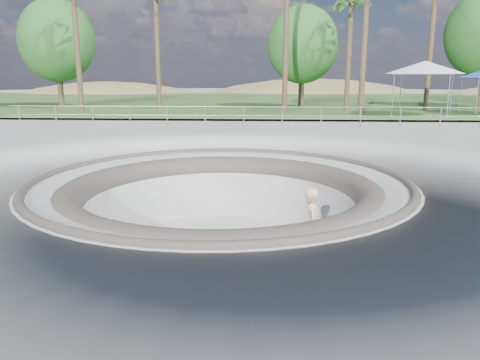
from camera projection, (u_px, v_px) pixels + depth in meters
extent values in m
plane|color=#ACACA7|center=(221.00, 180.00, 12.71)|extent=(180.00, 180.00, 0.00)
torus|color=#ACACA7|center=(221.00, 250.00, 13.15)|extent=(14.00, 14.00, 4.00)
cylinder|color=#ACACA7|center=(221.00, 248.00, 13.14)|extent=(6.60, 6.60, 0.10)
torus|color=#4F4A3F|center=(221.00, 181.00, 12.71)|extent=(10.24, 10.24, 0.24)
torus|color=#4F4A3F|center=(221.00, 196.00, 12.81)|extent=(8.91, 8.91, 0.81)
cube|color=#2D5120|center=(255.00, 101.00, 45.75)|extent=(180.00, 36.00, 0.12)
ellipsoid|color=brown|center=(110.00, 138.00, 68.95)|extent=(50.40, 36.00, 23.40)
ellipsoid|color=brown|center=(311.00, 145.00, 72.39)|extent=(61.60, 44.00, 28.60)
cylinder|color=gray|center=(244.00, 107.00, 24.13)|extent=(25.00, 0.05, 0.05)
cylinder|color=gray|center=(244.00, 116.00, 24.23)|extent=(25.00, 0.05, 0.05)
cube|color=brown|center=(311.00, 263.00, 11.75)|extent=(0.89, 0.56, 0.02)
cylinder|color=#ABACB0|center=(311.00, 265.00, 11.76)|extent=(0.11, 0.18, 0.04)
cylinder|color=#ABACB0|center=(311.00, 265.00, 11.76)|extent=(0.11, 0.18, 0.04)
cylinder|color=beige|center=(311.00, 265.00, 11.76)|extent=(0.07, 0.06, 0.07)
cylinder|color=beige|center=(311.00, 265.00, 11.76)|extent=(0.07, 0.06, 0.07)
cylinder|color=beige|center=(311.00, 265.00, 11.76)|extent=(0.07, 0.06, 0.07)
cylinder|color=beige|center=(311.00, 265.00, 11.76)|extent=(0.07, 0.06, 0.07)
imported|color=beige|center=(312.00, 226.00, 11.53)|extent=(0.49, 0.72, 1.94)
cylinder|color=gray|center=(404.00, 97.00, 27.83)|extent=(0.06, 0.06, 2.45)
cylinder|color=gray|center=(458.00, 97.00, 27.65)|extent=(0.06, 0.06, 2.45)
cylinder|color=gray|center=(391.00, 94.00, 30.87)|extent=(0.06, 0.06, 2.45)
cylinder|color=gray|center=(439.00, 95.00, 30.69)|extent=(0.06, 0.06, 2.45)
cube|color=white|center=(425.00, 74.00, 28.96)|extent=(4.39, 4.39, 0.08)
cone|color=white|center=(425.00, 67.00, 28.88)|extent=(6.08, 6.08, 0.78)
cylinder|color=gray|center=(478.00, 98.00, 28.93)|extent=(0.06, 0.06, 2.21)
cylinder|color=gray|center=(460.00, 96.00, 31.67)|extent=(0.06, 0.06, 2.21)
cylinder|color=brown|center=(77.00, 45.00, 31.58)|extent=(0.36, 0.36, 9.17)
cylinder|color=brown|center=(157.00, 48.00, 34.27)|extent=(0.36, 0.36, 8.98)
cylinder|color=brown|center=(286.00, 13.00, 30.47)|extent=(0.36, 0.36, 13.07)
cylinder|color=brown|center=(349.00, 53.00, 32.61)|extent=(0.36, 0.36, 8.10)
cylinder|color=brown|center=(364.00, 45.00, 29.04)|extent=(0.36, 0.36, 8.81)
cylinder|color=brown|center=(431.00, 44.00, 32.78)|extent=(0.36, 0.36, 9.47)
cylinder|color=brown|center=(60.00, 77.00, 36.46)|extent=(0.44, 0.44, 4.83)
ellipsoid|color=#1D571F|center=(56.00, 40.00, 35.85)|extent=(5.77, 5.25, 6.30)
cylinder|color=brown|center=(302.00, 79.00, 36.32)|extent=(0.44, 0.44, 4.54)
ellipsoid|color=#1D571F|center=(303.00, 44.00, 35.75)|extent=(5.42, 4.92, 5.91)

